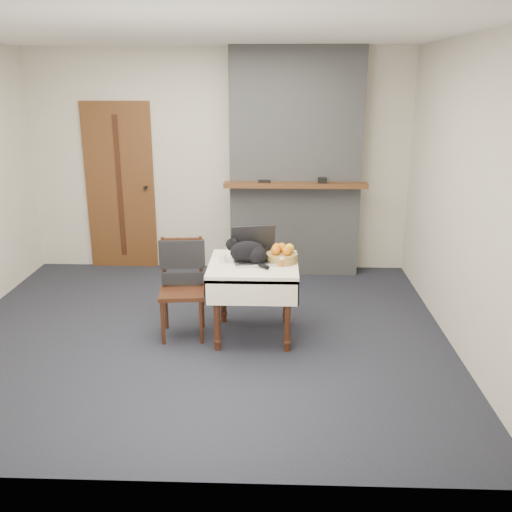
{
  "coord_description": "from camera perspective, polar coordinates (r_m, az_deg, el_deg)",
  "views": [
    {
      "loc": [
        0.68,
        -4.76,
        2.26
      ],
      "look_at": [
        0.51,
        -0.05,
        0.78
      ],
      "focal_mm": 40.0,
      "sensor_mm": 36.0,
      "label": 1
    }
  ],
  "objects": [
    {
      "name": "fruit_basket",
      "position": [
        5.03,
        2.61,
        0.12
      ],
      "size": [
        0.28,
        0.28,
        0.16
      ],
      "color": "#A68943",
      "rests_on": "side_table"
    },
    {
      "name": "desk_clutter",
      "position": [
        5.03,
        2.08,
        -0.6
      ],
      "size": [
        0.13,
        0.03,
        0.01
      ],
      "primitive_type": "cube",
      "rotation": [
        0.0,
        0.0,
        0.15
      ],
      "color": "black",
      "rests_on": "side_table"
    },
    {
      "name": "door",
      "position": [
        7.11,
        -13.43,
        6.76
      ],
      "size": [
        0.82,
        0.1,
        2.0
      ],
      "color": "brown",
      "rests_on": "ground"
    },
    {
      "name": "room_shell",
      "position": [
        5.3,
        -5.49,
        11.98
      ],
      "size": [
        4.52,
        4.01,
        2.61
      ],
      "color": "beige",
      "rests_on": "ground"
    },
    {
      "name": "pill_bottle",
      "position": [
        4.91,
        2.59,
        -0.59
      ],
      "size": [
        0.04,
        0.04,
        0.08
      ],
      "color": "#B54D16",
      "rests_on": "side_table"
    },
    {
      "name": "chimney",
      "position": [
        6.68,
        3.94,
        9.12
      ],
      "size": [
        1.62,
        0.48,
        2.6
      ],
      "color": "gray",
      "rests_on": "ground"
    },
    {
      "name": "side_table",
      "position": [
        5.06,
        -0.26,
        -1.89
      ],
      "size": [
        0.78,
        0.78,
        0.7
      ],
      "color": "#3E1D11",
      "rests_on": "ground"
    },
    {
      "name": "cat",
      "position": [
        4.98,
        -0.74,
        0.35
      ],
      "size": [
        0.42,
        0.35,
        0.23
      ],
      "rotation": [
        0.0,
        0.0,
        -0.43
      ],
      "color": "black",
      "rests_on": "side_table"
    },
    {
      "name": "laptop",
      "position": [
        5.06,
        -0.11,
        0.38
      ],
      "size": [
        0.46,
        0.42,
        0.3
      ],
      "rotation": [
        0.0,
        0.0,
        0.21
      ],
      "color": "#B7B7BC",
      "rests_on": "side_table"
    },
    {
      "name": "chair",
      "position": [
        5.19,
        -7.39,
        -1.75
      ],
      "size": [
        0.44,
        0.43,
        0.89
      ],
      "rotation": [
        0.0,
        0.0,
        0.1
      ],
      "color": "#3E1D11",
      "rests_on": "ground"
    },
    {
      "name": "cream_jar",
      "position": [
        5.03,
        -3.33,
        -0.23
      ],
      "size": [
        0.06,
        0.06,
        0.07
      ],
      "primitive_type": "cylinder",
      "color": "silver",
      "rests_on": "side_table"
    },
    {
      "name": "ground",
      "position": [
        5.32,
        -5.58,
        -7.81
      ],
      "size": [
        4.5,
        4.5,
        0.0
      ],
      "primitive_type": "plane",
      "color": "black",
      "rests_on": "ground"
    }
  ]
}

